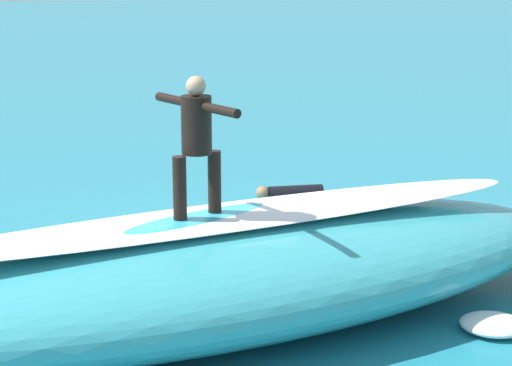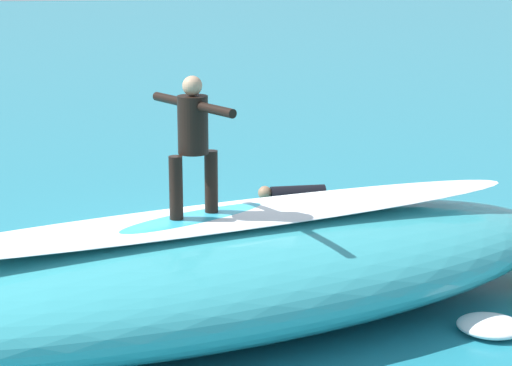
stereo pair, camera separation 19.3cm
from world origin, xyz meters
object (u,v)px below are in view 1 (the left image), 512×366
object	(u,v)px
surfboard_riding	(198,220)
surfboard_paddling	(295,207)
surfer_riding	(197,135)
surfer_paddling	(304,195)

from	to	relation	value
surfboard_riding	surfboard_paddling	size ratio (longest dim) A/B	0.90
surfboard_paddling	surfboard_riding	bearing A→B (deg)	64.46
surfer_riding	surfer_paddling	xyz separation A→B (m)	(-2.10, -4.54, -1.91)
surfboard_riding	surfer_paddling	world-z (taller)	surfboard_riding
surfer_riding	surfboard_paddling	world-z (taller)	surfer_riding
surfboard_riding	surfboard_paddling	bearing A→B (deg)	-142.99
surfer_riding	surfer_paddling	size ratio (longest dim) A/B	0.83
surfboard_riding	surfer_riding	bearing A→B (deg)	-133.60
surfer_paddling	surfboard_paddling	bearing A→B (deg)	-0.00
surfboard_riding	surfer_riding	xyz separation A→B (m)	(-0.00, -0.00, 0.91)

